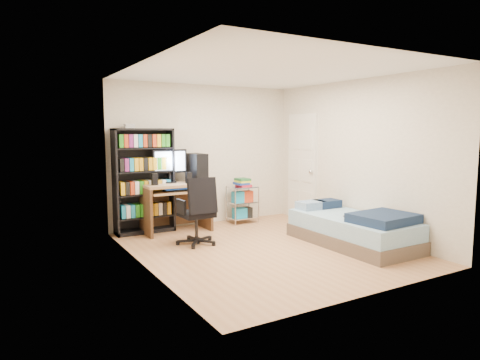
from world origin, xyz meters
TOP-DOWN VIEW (x-y plane):
  - room at (0.00, 0.00)m, footprint 3.58×4.08m
  - media_shelf at (-1.18, 1.84)m, footprint 0.97×0.32m
  - computer_desk at (-0.60, 1.69)m, footprint 1.09×0.63m
  - office_chair at (-0.74, 0.70)m, footprint 0.62×0.62m
  - wire_cart at (0.61, 1.68)m, footprint 0.51×0.37m
  - bed at (1.25, -0.48)m, footprint 0.97×1.95m
  - door at (1.72, 1.35)m, footprint 0.12×0.80m

SIDE VIEW (x-z plane):
  - bed at x=1.25m, z-range -0.03..0.52m
  - office_chair at x=-0.74m, z-range -0.18..0.83m
  - wire_cart at x=0.61m, z-range 0.13..0.95m
  - computer_desk at x=-0.60m, z-range 0.05..1.43m
  - media_shelf at x=-1.18m, z-range -0.01..1.79m
  - door at x=1.72m, z-range 0.00..2.00m
  - room at x=0.00m, z-range -0.04..2.54m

